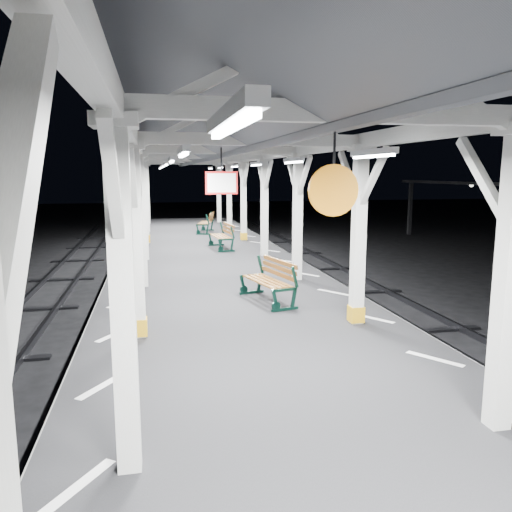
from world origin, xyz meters
name	(u,v)px	position (x,y,z in m)	size (l,w,h in m)	color
ground	(279,436)	(0.00, 0.00, 0.00)	(120.00, 120.00, 0.00)	black
platform	(279,404)	(0.00, 0.00, 0.50)	(6.00, 50.00, 1.00)	black
hazard_stripes_left	(102,386)	(-2.45, 0.00, 1.00)	(1.00, 48.00, 0.01)	silver
hazard_stripes_right	(435,359)	(2.45, 0.00, 1.00)	(1.00, 48.00, 0.01)	silver
canopy	(282,115)	(0.00, -0.02, 4.56)	(5.40, 49.00, 4.65)	silver
bench_mid	(271,279)	(0.80, 3.92, 1.49)	(1.01, 1.80, 0.92)	black
bench_far	(224,235)	(0.85, 11.89, 1.50)	(0.81, 1.79, 0.94)	black
bench_extra	(207,222)	(0.80, 17.10, 1.51)	(1.04, 1.85, 0.95)	black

